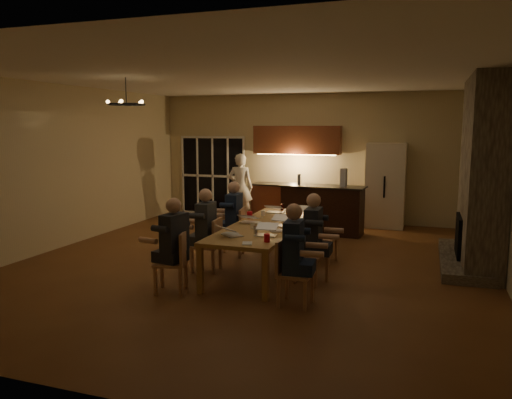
% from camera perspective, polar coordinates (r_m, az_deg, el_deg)
% --- Properties ---
extents(floor, '(9.00, 9.00, 0.00)m').
position_cam_1_polar(floor, '(8.76, -0.47, -7.42)').
color(floor, brown).
rests_on(floor, ground).
extents(back_wall, '(8.00, 0.04, 3.20)m').
position_cam_1_polar(back_wall, '(12.80, 6.29, 4.79)').
color(back_wall, '#C0AF88').
rests_on(back_wall, ground).
extents(left_wall, '(0.04, 9.00, 3.20)m').
position_cam_1_polar(left_wall, '(10.51, -21.68, 3.49)').
color(left_wall, '#C0AF88').
rests_on(left_wall, ground).
extents(ceiling, '(8.00, 9.00, 0.04)m').
position_cam_1_polar(ceiling, '(8.47, -0.50, 14.04)').
color(ceiling, white).
rests_on(ceiling, back_wall).
extents(french_doors, '(1.86, 0.08, 2.10)m').
position_cam_1_polar(french_doors, '(13.65, -4.93, 2.70)').
color(french_doors, black).
rests_on(french_doors, ground).
extents(fireplace, '(0.58, 2.50, 3.20)m').
position_cam_1_polar(fireplace, '(9.22, 24.48, 2.75)').
color(fireplace, '#736B5A').
rests_on(fireplace, ground).
extents(kitchenette, '(2.24, 0.68, 2.40)m').
position_cam_1_polar(kitchenette, '(12.59, 4.60, 2.93)').
color(kitchenette, brown).
rests_on(kitchenette, ground).
extents(refrigerator, '(0.90, 0.68, 2.00)m').
position_cam_1_polar(refrigerator, '(12.21, 14.59, 1.57)').
color(refrigerator, beige).
rests_on(refrigerator, ground).
extents(dining_table, '(1.10, 3.29, 0.75)m').
position_cam_1_polar(dining_table, '(8.48, 1.23, -5.34)').
color(dining_table, '#AA8244').
rests_on(dining_table, ground).
extents(bar_island, '(1.92, 0.81, 1.08)m').
position_cam_1_polar(bar_island, '(11.26, 7.60, -1.14)').
color(bar_island, black).
rests_on(bar_island, ground).
extents(chair_left_near, '(0.54, 0.54, 0.89)m').
position_cam_1_polar(chair_left_near, '(7.33, -9.73, -7.07)').
color(chair_left_near, tan).
rests_on(chair_left_near, ground).
extents(chair_left_mid, '(0.47, 0.47, 0.89)m').
position_cam_1_polar(chair_left_mid, '(8.30, -5.73, -5.18)').
color(chair_left_mid, tan).
rests_on(chair_left_mid, ground).
extents(chair_left_far, '(0.51, 0.51, 0.89)m').
position_cam_1_polar(chair_left_far, '(9.25, -2.81, -3.75)').
color(chair_left_far, tan).
rests_on(chair_left_far, ground).
extents(chair_right_near, '(0.46, 0.46, 0.89)m').
position_cam_1_polar(chair_right_near, '(6.73, 4.57, -8.38)').
color(chair_right_near, tan).
rests_on(chair_right_near, ground).
extents(chair_right_mid, '(0.54, 0.54, 0.89)m').
position_cam_1_polar(chair_right_mid, '(7.71, 6.33, -6.23)').
color(chair_right_mid, tan).
rests_on(chair_right_mid, ground).
extents(chair_right_far, '(0.51, 0.51, 0.89)m').
position_cam_1_polar(chair_right_far, '(8.89, 7.67, -4.31)').
color(chair_right_far, tan).
rests_on(chair_right_far, ground).
extents(person_left_near, '(0.70, 0.70, 1.38)m').
position_cam_1_polar(person_left_near, '(7.26, -9.29, -5.21)').
color(person_left_near, '#272B32').
rests_on(person_left_near, ground).
extents(person_right_near, '(0.65, 0.65, 1.38)m').
position_cam_1_polar(person_right_near, '(6.67, 4.30, -6.33)').
color(person_right_near, '#1B2445').
rests_on(person_right_near, ground).
extents(person_left_mid, '(0.63, 0.63, 1.38)m').
position_cam_1_polar(person_left_mid, '(8.25, -5.73, -3.52)').
color(person_left_mid, '#32363B').
rests_on(person_left_mid, ground).
extents(person_right_mid, '(0.62, 0.62, 1.38)m').
position_cam_1_polar(person_right_mid, '(7.69, 6.54, -4.39)').
color(person_right_mid, '#272B32').
rests_on(person_right_mid, ground).
extents(person_left_far, '(0.64, 0.64, 1.38)m').
position_cam_1_polar(person_left_far, '(9.29, -2.52, -2.15)').
color(person_left_far, '#1B2445').
rests_on(person_left_far, ground).
extents(standing_person, '(0.67, 0.48, 1.72)m').
position_cam_1_polar(standing_person, '(12.62, -1.79, 1.40)').
color(standing_person, white).
rests_on(standing_person, ground).
extents(chandelier, '(0.63, 0.63, 0.03)m').
position_cam_1_polar(chandelier, '(8.86, -14.59, 10.48)').
color(chandelier, black).
rests_on(chandelier, ceiling).
extents(laptop_a, '(0.43, 0.42, 0.23)m').
position_cam_1_polar(laptop_a, '(7.52, -2.76, -3.30)').
color(laptop_a, silver).
rests_on(laptop_a, dining_table).
extents(laptop_b, '(0.34, 0.30, 0.23)m').
position_cam_1_polar(laptop_b, '(7.51, 1.10, -3.31)').
color(laptop_b, silver).
rests_on(laptop_b, dining_table).
extents(laptop_c, '(0.34, 0.30, 0.23)m').
position_cam_1_polar(laptop_c, '(8.52, -0.63, -1.92)').
color(laptop_c, silver).
rests_on(laptop_c, dining_table).
extents(laptop_d, '(0.35, 0.31, 0.23)m').
position_cam_1_polar(laptop_d, '(8.24, 2.71, -2.27)').
color(laptop_d, silver).
rests_on(laptop_d, dining_table).
extents(laptop_e, '(0.32, 0.28, 0.23)m').
position_cam_1_polar(laptop_e, '(9.53, 2.22, -0.83)').
color(laptop_e, silver).
rests_on(laptop_e, dining_table).
extents(laptop_f, '(0.33, 0.30, 0.23)m').
position_cam_1_polar(laptop_f, '(9.22, 4.98, -1.16)').
color(laptop_f, silver).
rests_on(laptop_f, dining_table).
extents(mug_front, '(0.07, 0.07, 0.10)m').
position_cam_1_polar(mug_front, '(8.03, -0.37, -3.00)').
color(mug_front, white).
rests_on(mug_front, dining_table).
extents(mug_mid, '(0.08, 0.08, 0.10)m').
position_cam_1_polar(mug_mid, '(8.92, 3.34, -1.88)').
color(mug_mid, white).
rests_on(mug_mid, dining_table).
extents(mug_back, '(0.07, 0.07, 0.10)m').
position_cam_1_polar(mug_back, '(9.18, 0.83, -1.57)').
color(mug_back, white).
rests_on(mug_back, dining_table).
extents(redcup_near, '(0.09, 0.09, 0.12)m').
position_cam_1_polar(redcup_near, '(7.11, 1.25, -4.41)').
color(redcup_near, red).
rests_on(redcup_near, dining_table).
extents(redcup_mid, '(0.10, 0.10, 0.12)m').
position_cam_1_polar(redcup_mid, '(8.95, -0.73, -1.76)').
color(redcup_mid, red).
rests_on(redcup_mid, dining_table).
extents(can_silver, '(0.06, 0.06, 0.12)m').
position_cam_1_polar(can_silver, '(7.66, -0.06, -3.48)').
color(can_silver, '#B2B2B7').
rests_on(can_silver, dining_table).
extents(can_cola, '(0.06, 0.06, 0.12)m').
position_cam_1_polar(can_cola, '(9.82, 3.00, -0.88)').
color(can_cola, '#3F0F0C').
rests_on(can_cola, dining_table).
extents(can_right, '(0.07, 0.07, 0.12)m').
position_cam_1_polar(can_right, '(8.53, 4.18, -2.28)').
color(can_right, '#B2B2B7').
rests_on(can_right, dining_table).
extents(plate_near, '(0.23, 0.23, 0.02)m').
position_cam_1_polar(plate_near, '(7.85, 2.37, -3.58)').
color(plate_near, white).
rests_on(plate_near, dining_table).
extents(plate_left, '(0.27, 0.27, 0.02)m').
position_cam_1_polar(plate_left, '(7.61, -2.93, -3.96)').
color(plate_left, white).
rests_on(plate_left, dining_table).
extents(plate_far, '(0.25, 0.25, 0.02)m').
position_cam_1_polar(plate_far, '(9.01, 5.12, -2.05)').
color(plate_far, white).
rests_on(plate_far, dining_table).
extents(notepad, '(0.19, 0.23, 0.01)m').
position_cam_1_polar(notepad, '(7.02, -1.02, -5.02)').
color(notepad, white).
rests_on(notepad, dining_table).
extents(bar_bottle, '(0.07, 0.07, 0.24)m').
position_cam_1_polar(bar_bottle, '(11.33, 4.94, 2.32)').
color(bar_bottle, '#99999E').
rests_on(bar_bottle, bar_island).
extents(bar_blender, '(0.15, 0.15, 0.40)m').
position_cam_1_polar(bar_blender, '(11.00, 9.98, 2.47)').
color(bar_blender, silver).
rests_on(bar_blender, bar_island).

